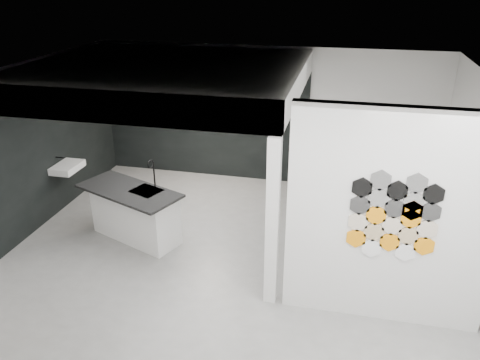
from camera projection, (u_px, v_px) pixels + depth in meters
name	position (u px, v px, depth m)	size (l,w,h in m)	color
floor	(230.00, 253.00, 7.48)	(7.00, 6.00, 0.01)	slate
partition_panel	(390.00, 221.00, 5.56)	(2.45, 0.15, 2.80)	silver
bay_clad_back	(204.00, 123.00, 9.90)	(4.40, 0.04, 2.35)	black
bay_clad_left	(59.00, 146.00, 8.59)	(0.04, 4.00, 2.35)	black
bulkhead	(166.00, 76.00, 7.58)	(4.40, 4.00, 0.40)	silver
corner_column	(272.00, 224.00, 5.94)	(0.16, 0.16, 2.35)	silver
fascia_beam	(110.00, 107.00, 5.88)	(4.40, 0.16, 0.40)	silver
wall_basin	(67.00, 167.00, 8.50)	(0.40, 0.60, 0.12)	silver
display_shelf	(207.00, 119.00, 9.73)	(3.00, 0.15, 0.04)	black
kitchen_island	(135.00, 212.00, 7.71)	(1.89, 1.36, 1.40)	silver
stockpot	(151.00, 110.00, 9.94)	(0.21, 0.21, 0.17)	black
kettle	(246.00, 116.00, 9.52)	(0.20, 0.20, 0.17)	black
glass_bowl	(271.00, 119.00, 9.43)	(0.15, 0.15, 0.11)	gray
glass_vase	(271.00, 118.00, 9.42)	(0.10, 0.10, 0.15)	gray
bottle_dark	(189.00, 113.00, 9.77)	(0.06, 0.06, 0.16)	black
utensil_cup	(176.00, 114.00, 9.84)	(0.07, 0.07, 0.09)	black
hex_tile_cluster	(394.00, 217.00, 5.43)	(1.04, 0.02, 1.16)	orange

